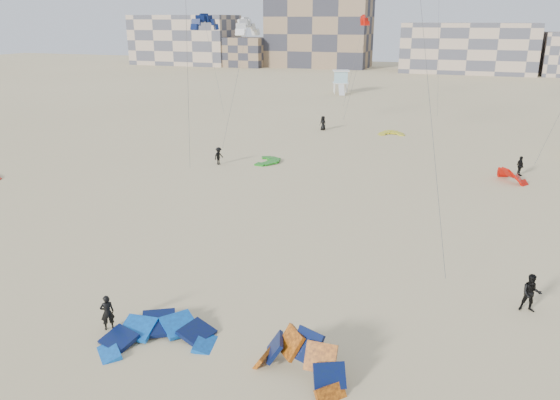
% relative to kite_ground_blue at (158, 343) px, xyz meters
% --- Properties ---
extents(ground, '(320.00, 320.00, 0.00)m').
position_rel_kite_ground_blue_xyz_m(ground, '(-1.22, 2.44, 0.00)').
color(ground, beige).
rests_on(ground, ground).
extents(kite_ground_blue, '(6.59, 6.70, 2.58)m').
position_rel_kite_ground_blue_xyz_m(kite_ground_blue, '(0.00, 0.00, 0.00)').
color(kite_ground_blue, blue).
rests_on(kite_ground_blue, ground).
extents(kite_ground_orange, '(5.16, 5.08, 3.86)m').
position_rel_kite_ground_blue_xyz_m(kite_ground_orange, '(6.25, -0.20, 0.00)').
color(kite_ground_orange, orange).
rests_on(kite_ground_orange, ground).
extents(kite_ground_green, '(3.81, 3.64, 0.60)m').
position_rel_kite_ground_blue_xyz_m(kite_ground_green, '(-6.49, 30.09, 0.00)').
color(kite_ground_green, green).
rests_on(kite_ground_green, ground).
extents(kite_ground_red_far, '(4.16, 4.15, 3.04)m').
position_rel_kite_ground_blue_xyz_m(kite_ground_red_far, '(15.06, 30.78, 0.00)').
color(kite_ground_red_far, red).
rests_on(kite_ground_red_far, ground).
extents(kite_ground_yellow, '(3.35, 3.49, 1.22)m').
position_rel_kite_ground_blue_xyz_m(kite_ground_yellow, '(2.72, 46.94, 0.00)').
color(kite_ground_yellow, gold).
rests_on(kite_ground_yellow, ground).
extents(kitesurfer_main, '(0.70, 0.69, 1.63)m').
position_rel_kite_ground_blue_xyz_m(kitesurfer_main, '(-2.62, 0.24, 0.81)').
color(kitesurfer_main, black).
rests_on(kitesurfer_main, ground).
extents(kitesurfer_b, '(0.96, 0.78, 1.85)m').
position_rel_kite_ground_blue_xyz_m(kitesurfer_b, '(14.84, 8.02, 0.93)').
color(kitesurfer_b, black).
rests_on(kitesurfer_b, ground).
extents(kitesurfer_c, '(0.90, 1.19, 1.64)m').
position_rel_kite_ground_blue_xyz_m(kitesurfer_c, '(-10.40, 27.67, 0.82)').
color(kitesurfer_c, black).
rests_on(kitesurfer_c, ground).
extents(kitesurfer_d, '(0.78, 1.10, 1.73)m').
position_rel_kite_ground_blue_xyz_m(kitesurfer_d, '(15.79, 32.86, 0.86)').
color(kitesurfer_d, black).
rests_on(kitesurfer_d, ground).
extents(kitesurfer_e, '(0.99, 0.82, 1.73)m').
position_rel_kite_ground_blue_xyz_m(kitesurfer_e, '(-5.62, 46.98, 0.86)').
color(kitesurfer_e, black).
rests_on(kitesurfer_e, ground).
extents(kite_fly_grey, '(3.98, 10.28, 12.22)m').
position_rel_kite_ground_blue_xyz_m(kite_fly_grey, '(-11.74, 38.28, 11.94)').
color(kite_fly_grey, white).
rests_on(kite_fly_grey, ground).
extents(kite_fly_navy, '(6.78, 6.30, 12.66)m').
position_rel_kite_ground_blue_xyz_m(kite_fly_navy, '(-23.69, 52.15, 12.29)').
color(kite_fly_navy, '#060E47').
rests_on(kite_fly_navy, ground).
extents(kite_fly_red, '(3.74, 8.99, 12.65)m').
position_rel_kite_ground_blue_xyz_m(kite_fly_red, '(-5.02, 67.08, 12.57)').
color(kite_fly_red, red).
rests_on(kite_fly_red, ground).
extents(lifeguard_tower_far, '(3.65, 6.04, 4.11)m').
position_rel_kite_ground_blue_xyz_m(lifeguard_tower_far, '(-11.77, 81.79, 2.04)').
color(lifeguard_tower_far, white).
rests_on(lifeguard_tower_far, ground).
extents(condo_west_a, '(30.00, 15.00, 14.00)m').
position_rel_kite_ground_blue_xyz_m(condo_west_a, '(-71.22, 132.44, 7.00)').
color(condo_west_a, tan).
rests_on(condo_west_a, ground).
extents(condo_west_b, '(28.00, 14.00, 18.00)m').
position_rel_kite_ground_blue_xyz_m(condo_west_b, '(-31.22, 136.44, 9.00)').
color(condo_west_b, '#866D51').
rests_on(condo_west_b, ground).
extents(condo_mid, '(32.00, 16.00, 12.00)m').
position_rel_kite_ground_blue_xyz_m(condo_mid, '(8.78, 132.44, 6.00)').
color(condo_mid, tan).
rests_on(condo_mid, ground).
extents(condo_fill_left, '(12.00, 10.00, 8.00)m').
position_rel_kite_ground_blue_xyz_m(condo_fill_left, '(-51.22, 130.44, 4.00)').
color(condo_fill_left, '#866D51').
rests_on(condo_fill_left, ground).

